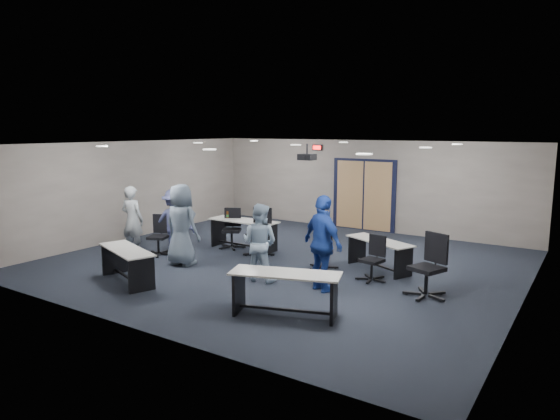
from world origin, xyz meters
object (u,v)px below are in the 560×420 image
Objects in this scene: chair_loose_left at (158,235)px; person_lightblue at (260,242)px; table_front_left at (127,259)px; person_navy at (323,243)px; chair_loose_right at (427,266)px; person_back at (174,221)px; chair_back_a at (232,229)px; chair_back_d at (372,259)px; chair_back_c at (323,247)px; person_gray at (132,220)px; table_front_right at (285,286)px; chair_back_b at (259,232)px; table_back_left at (244,229)px; table_back_right at (379,250)px; person_plaid at (181,225)px.

person_lightblue reaches higher than chair_loose_left.
person_navy reaches higher than table_front_left.
chair_loose_right is 6.22m from person_back.
chair_back_a is 4.15m from chair_back_d.
person_gray is (-4.54, -1.34, 0.36)m from chair_back_c.
table_front_left is 2.46m from person_back.
person_gray is at bearing 146.24° from table_front_right.
chair_back_b is 2.12m from person_back.
table_back_left is at bearing -51.60° from person_lightblue.
chair_loose_left is at bearing 141.87° from table_front_right.
table_back_right is 0.85m from chair_back_d.
chair_back_b is at bearing -169.12° from chair_loose_right.
person_navy is at bearing -90.42° from chair_back_c.
person_back reaches higher than chair_back_b.
chair_back_b is 1.93m from person_plaid.
chair_back_b reaches higher than table_front_right.
table_front_right is 1.63× the size of chair_loose_right.
person_plaid is at bearing 178.69° from chair_back_c.
chair_loose_right is at bearing 176.65° from person_gray.
table_front_left reaches higher than table_back_right.
table_front_right is at bearing -89.43° from chair_back_d.
chair_back_a reaches higher than chair_loose_left.
table_back_left is 3.88m from chair_back_d.
chair_back_a is 0.87× the size of chair_loose_right.
chair_loose_left is (-5.15, -0.89, 0.03)m from chair_back_d.
person_plaid is at bearing -118.54° from chair_back_a.
table_back_right is 1.77× the size of chair_back_c.
chair_back_c is 0.98× the size of chair_loose_left.
person_back reaches higher than table_front_left.
table_front_right is 4.86m from chair_back_a.
chair_back_b is 3.14m from chair_back_d.
person_plaid is at bearing 109.90° from table_front_left.
person_back is (-4.99, -0.49, 0.33)m from chair_back_d.
person_lightblue reaches higher than chair_loose_right.
table_front_right is 1.95× the size of chair_loose_left.
table_front_left is 5.28m from table_back_right.
table_front_right is at bearing -69.49° from table_back_right.
chair_loose_right is (4.32, -0.83, 0.01)m from chair_back_b.
person_plaid is at bearing -153.24° from chair_back_d.
table_back_right is 5.01m from person_back.
chair_back_c reaches higher than table_back_right.
chair_loose_right is at bearing -24.15° from chair_back_b.
table_front_left is at bearing 90.36° from person_plaid.
table_front_left is 2.40m from person_gray.
person_gray reaches higher than table_front_left.
chair_back_b is at bearing -177.88° from chair_back_d.
chair_back_d reaches higher than table_back_right.
chair_loose_right is 0.74× the size of person_lightblue.
person_plaid reaches higher than table_front_left.
table_back_left is at bearing -8.17° from chair_back_a.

